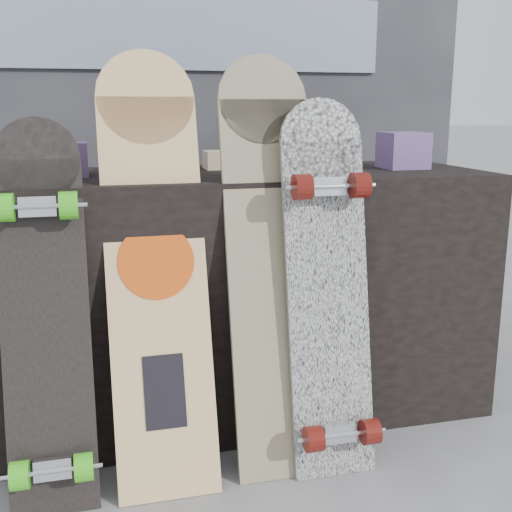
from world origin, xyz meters
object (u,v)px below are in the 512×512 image
object	(u,v)px
skateboard_dark	(45,309)
longboard_celtic	(271,252)
vendor_table	(237,293)
longboard_cascadia	(329,283)
longboard_geisha	(155,255)

from	to	relation	value
skateboard_dark	longboard_celtic	bearing A→B (deg)	3.82
vendor_table	skateboard_dark	xyz separation A→B (m)	(-0.58, -0.37, 0.11)
vendor_table	longboard_cascadia	xyz separation A→B (m)	(0.17, -0.41, 0.13)
vendor_table	longboard_geisha	size ratio (longest dim) A/B	1.38
vendor_table	longboard_cascadia	distance (m)	0.46
longboard_celtic	longboard_cascadia	world-z (taller)	longboard_celtic
vendor_table	longboard_celtic	world-z (taller)	longboard_celtic
longboard_geisha	skateboard_dark	size ratio (longest dim) A/B	1.18
longboard_geisha	longboard_cascadia	size ratio (longest dim) A/B	1.13
longboard_cascadia	skateboard_dark	xyz separation A→B (m)	(-0.75, 0.03, -0.02)
vendor_table	longboard_geisha	bearing A→B (deg)	-133.93
longboard_celtic	longboard_cascadia	xyz separation A→B (m)	(0.14, -0.07, -0.08)
vendor_table	longboard_geisha	xyz separation A→B (m)	(-0.29, -0.30, 0.21)
longboard_celtic	skateboard_dark	size ratio (longest dim) A/B	1.17
longboard_geisha	longboard_cascadia	bearing A→B (deg)	-12.49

